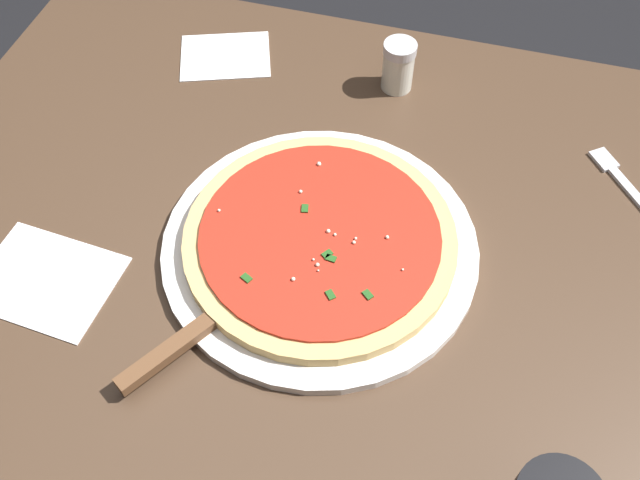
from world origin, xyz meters
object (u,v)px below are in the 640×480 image
(serving_plate, at_px, (320,247))
(parmesan_shaker, at_px, (398,66))
(pizza, at_px, (320,239))
(fork, at_px, (633,194))
(napkin_loose_left, at_px, (225,56))
(napkin_folded_right, at_px, (46,280))
(pizza_server, at_px, (202,328))

(serving_plate, relative_size, parmesan_shaker, 5.07)
(pizza, bearing_deg, serving_plate, 106.48)
(fork, bearing_deg, parmesan_shaker, 160.42)
(napkin_loose_left, height_order, fork, fork)
(pizza, height_order, napkin_loose_left, pizza)
(pizza, relative_size, parmesan_shaker, 4.34)
(napkin_folded_right, bearing_deg, serving_plate, 23.61)
(napkin_loose_left, bearing_deg, serving_plate, -52.53)
(serving_plate, xyz_separation_m, pizza_server, (-0.09, -0.15, 0.01))
(pizza, xyz_separation_m, fork, (0.36, 0.19, -0.02))
(serving_plate, bearing_deg, fork, 27.97)
(napkin_folded_right, distance_m, fork, 0.73)
(pizza_server, bearing_deg, serving_plate, 58.15)
(serving_plate, height_order, parmesan_shaker, parmesan_shaker)
(pizza_server, distance_m, parmesan_shaker, 0.47)
(serving_plate, distance_m, pizza_server, 0.17)
(napkin_loose_left, distance_m, parmesan_shaker, 0.26)
(fork, xyz_separation_m, parmesan_shaker, (-0.33, 0.12, 0.04))
(napkin_loose_left, xyz_separation_m, fork, (0.59, -0.11, 0.00))
(napkin_folded_right, bearing_deg, napkin_loose_left, 81.88)
(pizza_server, bearing_deg, napkin_folded_right, 174.84)
(serving_plate, relative_size, fork, 2.37)
(napkin_folded_right, bearing_deg, pizza_server, -5.16)
(fork, bearing_deg, napkin_folded_right, -153.96)
(napkin_loose_left, bearing_deg, pizza_server, -72.58)
(serving_plate, bearing_deg, napkin_folded_right, -156.39)
(serving_plate, distance_m, fork, 0.41)
(serving_plate, height_order, pizza, pizza)
(pizza, distance_m, parmesan_shaker, 0.31)
(pizza_server, xyz_separation_m, napkin_loose_left, (-0.14, 0.45, -0.02))
(napkin_loose_left, bearing_deg, pizza, -52.53)
(serving_plate, height_order, pizza_server, pizza_server)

